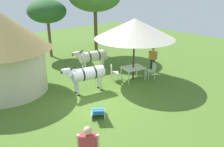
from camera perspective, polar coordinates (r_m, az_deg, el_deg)
ground_plane at (r=10.71m, az=-3.51°, el=-6.71°), size 36.00×36.00×0.00m
thatched_hut at (r=12.00m, az=-26.22°, el=5.78°), size 4.72×4.72×4.10m
shade_umbrella at (r=12.20m, az=5.81°, el=11.34°), size 4.36×4.36×3.46m
patio_dining_table at (r=12.79m, az=5.44°, el=1.21°), size 1.40×1.20×0.74m
patio_chair_near_lawn at (r=13.19m, az=10.21°, el=0.98°), size 0.59×0.59×0.90m
patio_chair_east_end at (r=12.68m, az=0.32°, el=0.49°), size 0.60×0.60×0.90m
guest_beside_umbrella at (r=14.17m, az=10.38°, el=4.16°), size 0.35×0.52×1.55m
striped_lounge_chair at (r=9.27m, az=-3.54°, el=-9.71°), size 0.91×0.96×0.62m
zebra_nearest_camera at (r=14.07m, az=-5.09°, el=4.35°), size 2.36×0.90×1.48m
zebra_by_umbrella at (r=11.16m, az=-6.44°, el=-0.16°), size 2.30×0.99×1.50m
acacia_tree_right_background at (r=17.31m, az=-16.26°, el=14.92°), size 2.77×2.77×4.20m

